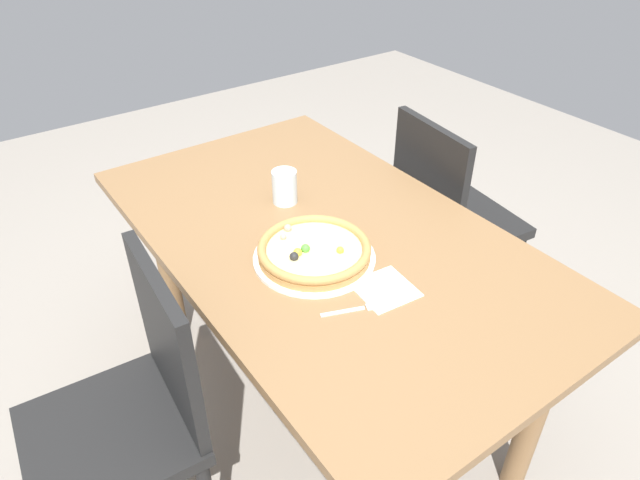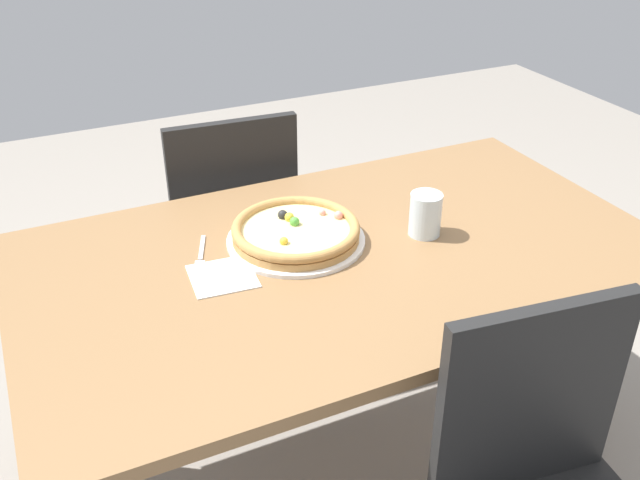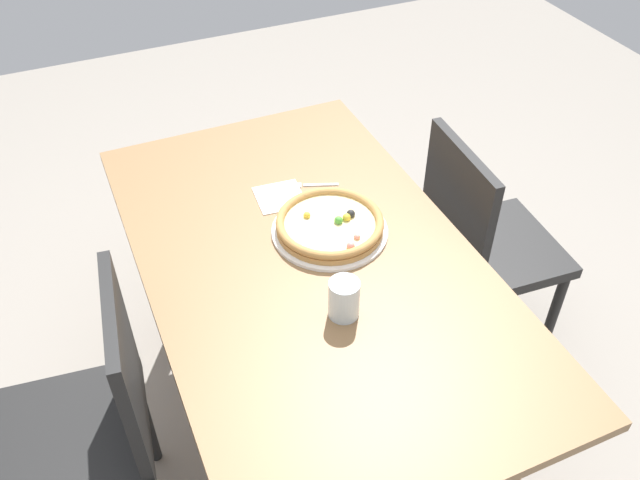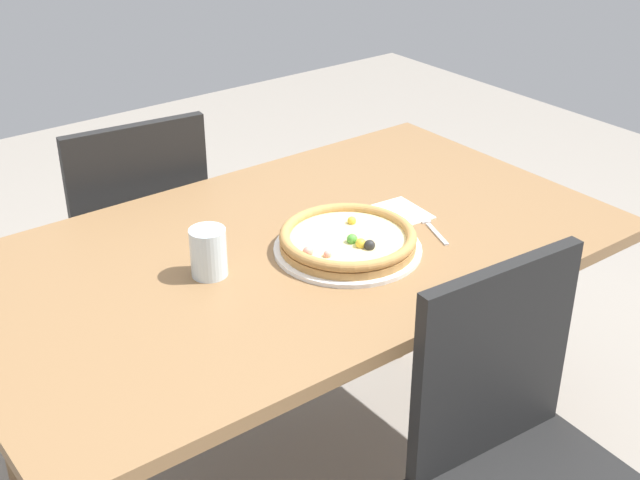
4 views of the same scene
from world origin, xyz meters
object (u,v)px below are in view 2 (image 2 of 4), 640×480
(fork, at_px, (201,257))
(drinking_glass, at_px, (426,215))
(chair_near, at_px, (228,227))
(napkin, at_px, (223,276))
(plate, at_px, (296,240))
(pizza, at_px, (296,231))
(dining_table, at_px, (344,291))

(fork, bearing_deg, drinking_glass, 97.50)
(chair_near, height_order, napkin, chair_near)
(plate, height_order, pizza, pizza)
(dining_table, distance_m, napkin, 0.31)
(chair_near, bearing_deg, napkin, -104.47)
(plate, relative_size, fork, 2.07)
(dining_table, xyz_separation_m, plate, (0.08, -0.10, 0.11))
(pizza, distance_m, napkin, 0.22)
(dining_table, height_order, plate, plate)
(chair_near, height_order, plate, chair_near)
(plate, bearing_deg, fork, -6.38)
(plate, bearing_deg, napkin, 19.21)
(chair_near, xyz_separation_m, napkin, (0.21, 0.63, 0.24))
(dining_table, relative_size, napkin, 10.71)
(napkin, bearing_deg, chair_near, -108.45)
(dining_table, xyz_separation_m, napkin, (0.29, -0.02, 0.11))
(chair_near, relative_size, napkin, 6.30)
(pizza, bearing_deg, napkin, 19.28)
(dining_table, distance_m, chair_near, 0.67)
(drinking_glass, distance_m, napkin, 0.51)
(chair_near, height_order, fork, chair_near)
(chair_near, xyz_separation_m, pizza, (0.00, 0.55, 0.27))
(chair_near, distance_m, pizza, 0.62)
(plate, bearing_deg, chair_near, -90.10)
(dining_table, distance_m, fork, 0.35)
(chair_near, bearing_deg, pizza, -86.08)
(dining_table, bearing_deg, napkin, -4.64)
(chair_near, distance_m, napkin, 0.70)
(chair_near, height_order, pizza, chair_near)
(plate, xyz_separation_m, napkin, (0.21, 0.07, -0.00))
(drinking_glass, relative_size, napkin, 0.76)
(dining_table, bearing_deg, drinking_glass, 179.28)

